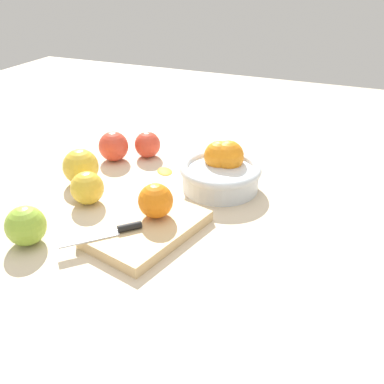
% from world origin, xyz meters
% --- Properties ---
extents(ground_plane, '(2.40, 2.40, 0.00)m').
position_xyz_m(ground_plane, '(0.00, 0.00, 0.00)').
color(ground_plane, beige).
extents(bowl, '(0.19, 0.19, 0.10)m').
position_xyz_m(bowl, '(-0.17, 0.14, 0.04)').
color(bowl, silver).
rests_on(bowl, ground_plane).
extents(cutting_board, '(0.26, 0.20, 0.02)m').
position_xyz_m(cutting_board, '(0.08, 0.07, 0.01)').
color(cutting_board, '#DBB77F').
rests_on(cutting_board, ground_plane).
extents(orange_on_board, '(0.07, 0.07, 0.07)m').
position_xyz_m(orange_on_board, '(0.04, 0.08, 0.06)').
color(orange_on_board, orange).
rests_on(orange_on_board, cutting_board).
extents(knife, '(0.12, 0.12, 0.01)m').
position_xyz_m(knife, '(0.13, 0.03, 0.03)').
color(knife, silver).
rests_on(knife, cutting_board).
extents(apple_front_left, '(0.07, 0.07, 0.07)m').
position_xyz_m(apple_front_left, '(-0.25, -0.10, 0.03)').
color(apple_front_left, '#D6422D').
rests_on(apple_front_left, ground_plane).
extents(apple_front_left_2, '(0.08, 0.08, 0.08)m').
position_xyz_m(apple_front_left_2, '(-0.06, -0.17, 0.04)').
color(apple_front_left_2, gold).
rests_on(apple_front_left_2, ground_plane).
extents(apple_front_center, '(0.07, 0.07, 0.07)m').
position_xyz_m(apple_front_center, '(0.02, -0.10, 0.04)').
color(apple_front_center, gold).
rests_on(apple_front_center, ground_plane).
extents(apple_front_left_3, '(0.08, 0.08, 0.08)m').
position_xyz_m(apple_front_left_3, '(-0.20, -0.17, 0.04)').
color(apple_front_left_3, '#D6422D').
rests_on(apple_front_left_3, ground_plane).
extents(apple_front_right, '(0.08, 0.08, 0.08)m').
position_xyz_m(apple_front_right, '(0.19, -0.12, 0.04)').
color(apple_front_right, '#8EB738').
rests_on(apple_front_right, ground_plane).
extents(citrus_peel, '(0.06, 0.06, 0.01)m').
position_xyz_m(citrus_peel, '(-0.18, -0.02, 0.00)').
color(citrus_peel, orange).
rests_on(citrus_peel, ground_plane).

